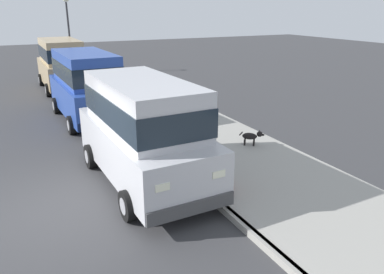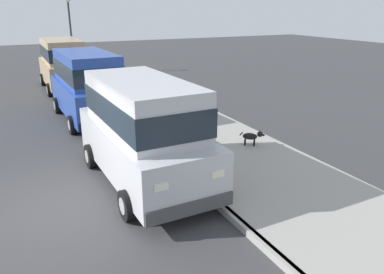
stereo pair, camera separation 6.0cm
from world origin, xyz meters
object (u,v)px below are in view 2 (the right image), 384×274
Objects in this scene: car_tan_van at (63,62)px; dog_black at (252,136)px; car_silver_van at (143,127)px; street_lamp at (70,26)px; car_blue_van at (87,83)px; fire_hydrant at (225,175)px.

car_tan_van is 12.24m from dog_black.
street_lamp reaches higher than car_silver_van.
car_silver_van is 6.07m from car_blue_van.
car_silver_van is 12.30m from car_tan_van.
street_lamp is (-2.27, 17.07, 2.48)m from dog_black.
car_blue_van is (-0.07, 6.07, 0.00)m from car_silver_van.
car_silver_van is 2.22m from fire_hydrant.
dog_black is (3.66, -5.41, -0.97)m from car_blue_van.
dog_black is 17.40m from street_lamp.
car_blue_van is 1.01× the size of car_tan_van.
fire_hydrant is at bearing -136.19° from dog_black.
fire_hydrant is (-2.17, -2.08, 0.05)m from dog_black.
fire_hydrant is at bearing -83.84° from car_tan_van.
car_blue_van is at bearing 124.09° from dog_black.
dog_black is 3.00m from fire_hydrant.
street_lamp is at bearing 85.72° from car_silver_van.
fire_hydrant is at bearing -78.70° from car_blue_van.
car_silver_van is 1.00× the size of car_blue_van.
street_lamp is (1.40, 11.66, 1.51)m from car_blue_van.
car_blue_van is 7.69m from fire_hydrant.
car_blue_van reaches higher than dog_black.
car_silver_van is 3.78m from dog_black.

